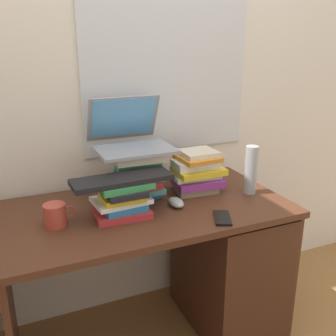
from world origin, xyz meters
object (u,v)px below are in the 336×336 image
book_stack_keyboard_riser (123,200)px  water_bottle (251,170)px  mug (55,215)px  desk (209,259)px  cell_phone (222,218)px  book_stack_side (197,172)px  keyboard (122,179)px  book_stack_tall (137,173)px  laptop (130,136)px  computer_mouse (176,202)px

book_stack_keyboard_riser → water_bottle: water_bottle is taller
mug → water_bottle: size_ratio=0.54×
desk → cell_phone: bearing=-108.0°
desk → book_stack_keyboard_riser: book_stack_keyboard_riser is taller
book_stack_keyboard_riser → book_stack_side: book_stack_side is taller
book_stack_side → keyboard: bearing=-162.7°
keyboard → mug: size_ratio=3.29×
mug → water_bottle: water_bottle is taller
book_stack_tall → book_stack_keyboard_riser: bearing=-126.1°
cell_phone → desk: bearing=96.6°
desk → laptop: laptop is taller
keyboard → computer_mouse: 0.29m
mug → book_stack_tall: bearing=20.5°
desk → book_stack_keyboard_riser: 0.61m
laptop → computer_mouse: size_ratio=3.38×
book_stack_keyboard_riser → mug: book_stack_keyboard_riser is taller
keyboard → computer_mouse: keyboard is taller
desk → mug: size_ratio=9.99×
desk → book_stack_keyboard_riser: size_ratio=5.08×
mug → book_stack_side: bearing=9.1°
laptop → water_bottle: bearing=-24.7°
book_stack_side → water_bottle: 0.26m
book_stack_keyboard_riser → computer_mouse: 0.26m
desk → book_stack_tall: (-0.32, 0.14, 0.46)m
desk → book_stack_tall: 0.58m
book_stack_tall → book_stack_keyboard_riser: size_ratio=0.98×
water_bottle → cell_phone: size_ratio=1.74×
book_stack_side → water_bottle: bearing=-29.3°
desk → computer_mouse: computer_mouse is taller
keyboard → water_bottle: (0.65, 0.00, -0.05)m
desk → book_stack_tall: bearing=155.6°
laptop → mug: size_ratio=2.75×
keyboard → computer_mouse: bearing=-1.7°
book_stack_tall → laptop: bearing=93.6°
book_stack_keyboard_riser → laptop: size_ratio=0.71×
desk → water_bottle: 0.50m
book_stack_side → computer_mouse: book_stack_side is taller
computer_mouse → mug: mug is taller
laptop → keyboard: bearing=-116.1°
book_stack_keyboard_riser → water_bottle: bearing=0.5°
laptop → desk: bearing=-34.1°
book_stack_side → keyboard: 0.44m
book_stack_tall → mug: size_ratio=1.92×
book_stack_side → computer_mouse: size_ratio=2.42×
keyboard → cell_phone: 0.45m
book_stack_tall → computer_mouse: 0.23m
book_stack_side → keyboard: size_ratio=0.60×
mug → cell_phone: mug is taller
book_stack_tall → book_stack_side: (0.29, -0.04, -0.02)m
mug → water_bottle: bearing=-1.0°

